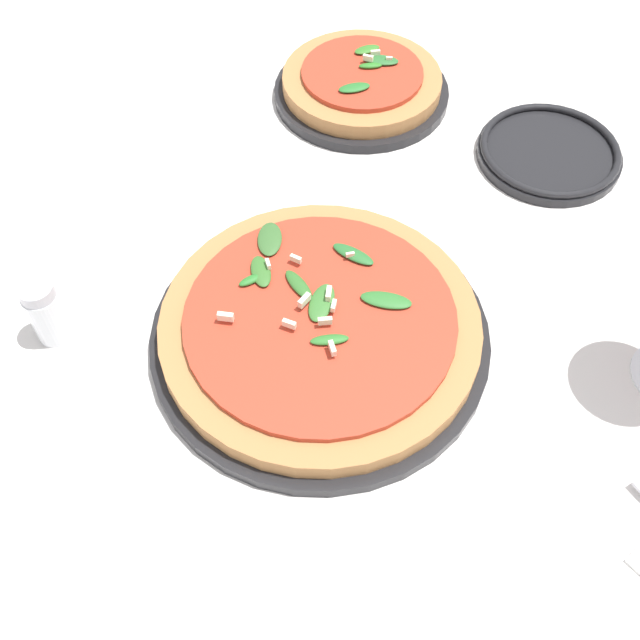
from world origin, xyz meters
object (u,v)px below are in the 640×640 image
Objects in this scene: pizza_arugula_main at (320,328)px; pizza_personal_side at (362,85)px; shaker_pepper at (46,312)px; side_plate_white at (549,152)px.

pizza_personal_side is (-0.29, 0.20, -0.00)m from pizza_arugula_main.
pizza_personal_side is at bearing 114.03° from shaker_pepper.
shaker_pepper reaches higher than side_plate_white.
pizza_personal_side is 3.04× the size of shaker_pepper.
pizza_arugula_main is at bearing 62.39° from shaker_pepper.
shaker_pepper is (-0.00, -0.54, 0.02)m from side_plate_white.
pizza_arugula_main is at bearing -71.80° from side_plate_white.
pizza_personal_side is 0.45m from shaker_pepper.
shaker_pepper is at bearing -117.61° from pizza_arugula_main.
side_plate_white is at bearing 35.83° from pizza_personal_side.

